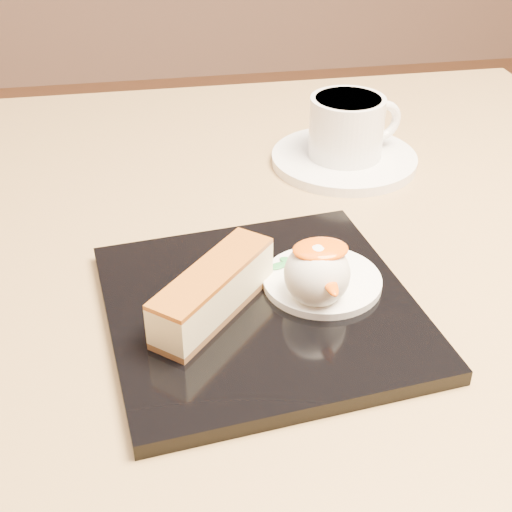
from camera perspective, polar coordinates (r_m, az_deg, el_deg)
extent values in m
cube|color=olive|center=(0.62, 1.93, -0.84)|extent=(0.80, 0.80, 0.04)
cube|color=black|center=(0.53, 0.38, -4.28)|extent=(0.24, 0.24, 0.01)
cube|color=brown|center=(0.51, -3.37, -4.26)|extent=(0.10, 0.11, 0.01)
cube|color=beige|center=(0.50, -3.44, -2.75)|extent=(0.10, 0.11, 0.03)
cube|color=#86480E|center=(0.49, -3.50, -1.26)|extent=(0.10, 0.11, 0.00)
cylinder|color=white|center=(0.54, 5.31, -1.99)|extent=(0.09, 0.09, 0.01)
sphere|color=white|center=(0.51, 4.90, -1.44)|extent=(0.05, 0.05, 0.05)
ellipsoid|color=#F05907|center=(0.50, 5.17, 0.53)|extent=(0.04, 0.03, 0.01)
ellipsoid|color=green|center=(0.55, 1.78, -0.78)|extent=(0.02, 0.01, 0.00)
ellipsoid|color=green|center=(0.56, 2.64, -0.35)|extent=(0.02, 0.02, 0.00)
ellipsoid|color=green|center=(0.55, 0.83, -0.42)|extent=(0.01, 0.02, 0.00)
cylinder|color=white|center=(0.75, 7.05, 7.70)|extent=(0.15, 0.15, 0.01)
cylinder|color=white|center=(0.74, 7.24, 10.20)|extent=(0.08, 0.08, 0.06)
cylinder|color=black|center=(0.73, 7.40, 12.28)|extent=(0.07, 0.07, 0.00)
torus|color=white|center=(0.76, 10.05, 10.59)|extent=(0.04, 0.02, 0.04)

